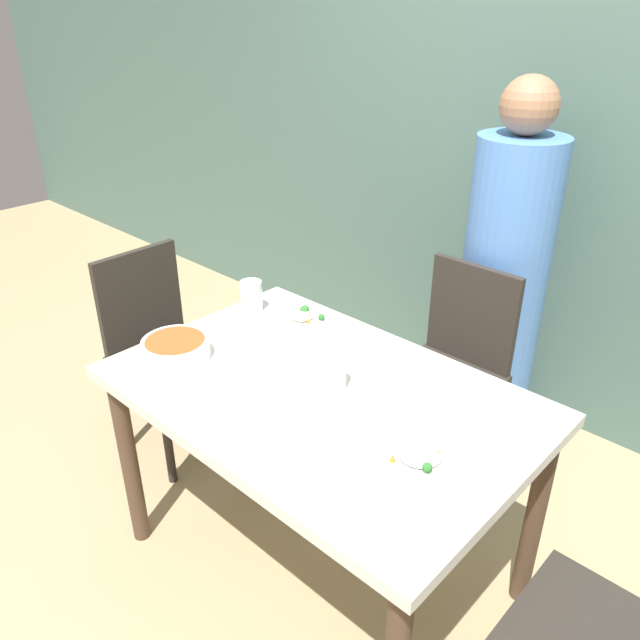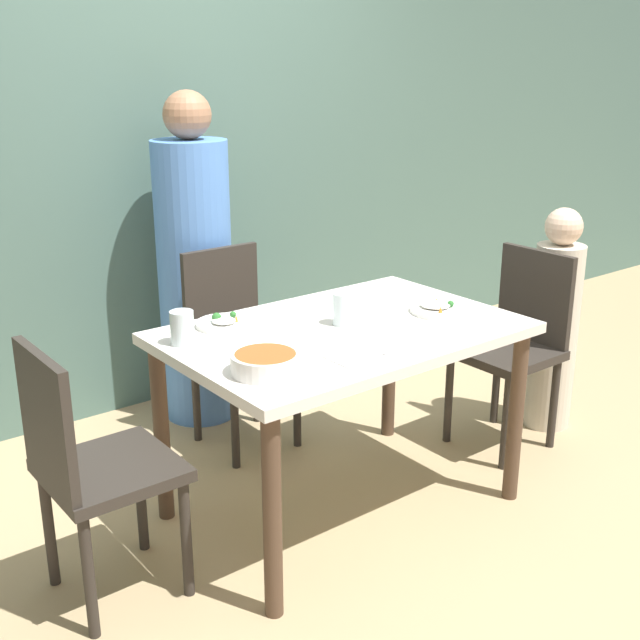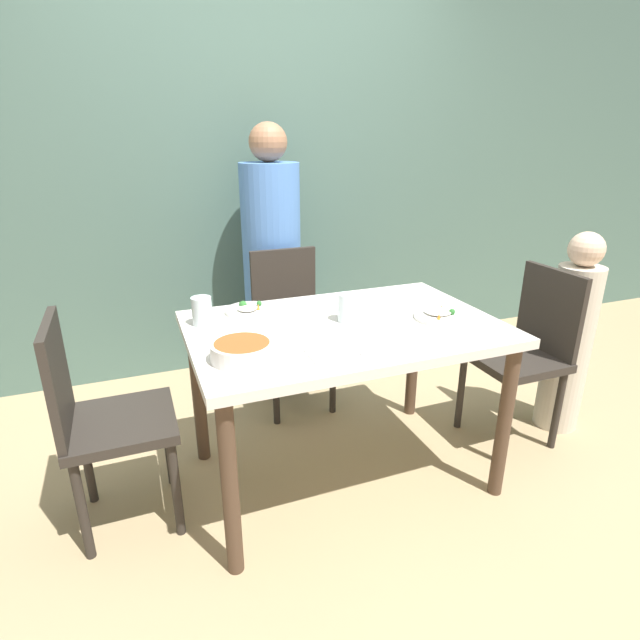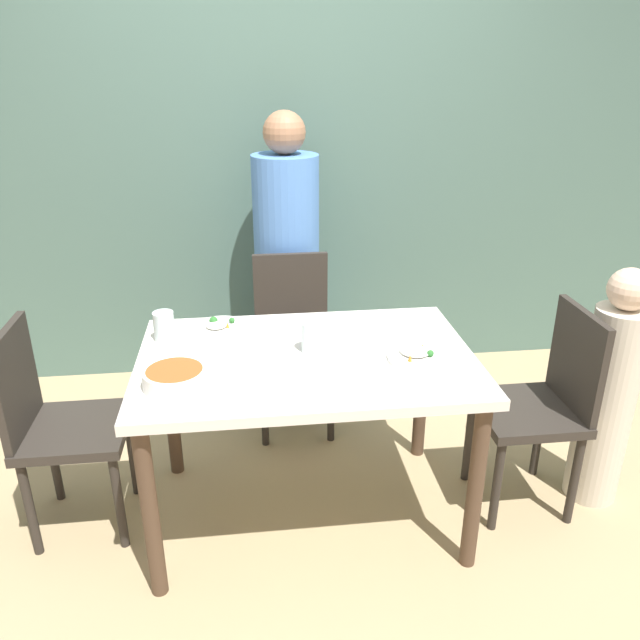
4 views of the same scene
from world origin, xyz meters
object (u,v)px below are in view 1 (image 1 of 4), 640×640
at_px(bowl_curry, 176,348).
at_px(person_adult, 502,288).
at_px(glass_water_tall, 251,296).
at_px(chair_adult_spot, 451,366).
at_px(plate_rice_adult, 307,319).

bearing_deg(bowl_curry, person_adult, 69.62).
bearing_deg(glass_water_tall, chair_adult_spot, 44.64).
height_order(person_adult, plate_rice_adult, person_adult).
relative_size(chair_adult_spot, person_adult, 0.57).
relative_size(plate_rice_adult, glass_water_tall, 1.81).
bearing_deg(bowl_curry, plate_rice_adult, 73.56).
height_order(chair_adult_spot, plate_rice_adult, chair_adult_spot).
bearing_deg(glass_water_tall, person_adult, 58.22).
bearing_deg(person_adult, chair_adult_spot, -90.00).
relative_size(bowl_curry, plate_rice_adult, 1.03).
relative_size(person_adult, plate_rice_adult, 7.24).
height_order(chair_adult_spot, person_adult, person_adult).
height_order(chair_adult_spot, glass_water_tall, chair_adult_spot).
bearing_deg(person_adult, glass_water_tall, -121.78).
xyz_separation_m(plate_rice_adult, glass_water_tall, (-0.21, -0.08, 0.05)).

